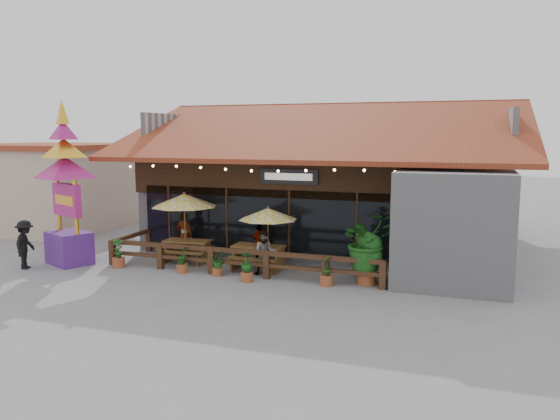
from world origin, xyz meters
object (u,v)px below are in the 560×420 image
at_px(picnic_table_right, 259,253).
at_px(thai_sign_tower, 65,172).
at_px(pedestrian, 25,245).
at_px(tropical_plant, 367,243).
at_px(umbrella_left, 184,201).
at_px(umbrella_right, 268,214).
at_px(picnic_table_left, 188,247).

relative_size(picnic_table_right, thai_sign_tower, 0.28).
distance_m(picnic_table_right, pedestrian, 8.23).
height_order(picnic_table_right, tropical_plant, tropical_plant).
bearing_deg(tropical_plant, picnic_table_right, 170.61).
bearing_deg(umbrella_left, umbrella_right, -1.73).
bearing_deg(thai_sign_tower, umbrella_right, 13.22).
bearing_deg(pedestrian, tropical_plant, -101.02).
bearing_deg(pedestrian, umbrella_right, -91.37).
bearing_deg(picnic_table_left, umbrella_left, 148.36).
xyz_separation_m(picnic_table_right, tropical_plant, (3.93, -0.65, 0.75)).
height_order(picnic_table_left, pedestrian, pedestrian).
relative_size(umbrella_left, picnic_table_left, 1.44).
bearing_deg(pedestrian, picnic_table_left, -80.50).
height_order(umbrella_left, picnic_table_right, umbrella_left).
bearing_deg(umbrella_right, thai_sign_tower, -166.78).
distance_m(thai_sign_tower, pedestrian, 2.91).
relative_size(umbrella_left, thai_sign_tower, 0.41).
xyz_separation_m(thai_sign_tower, pedestrian, (-0.94, -1.11, -2.51)).
distance_m(picnic_table_left, thai_sign_tower, 5.14).
xyz_separation_m(picnic_table_left, pedestrian, (-4.89, -2.81, 0.31)).
height_order(umbrella_right, thai_sign_tower, thai_sign_tower).
bearing_deg(umbrella_left, tropical_plant, -7.74).
height_order(umbrella_left, picnic_table_left, umbrella_left).
bearing_deg(tropical_plant, umbrella_right, 166.92).
xyz_separation_m(picnic_table_right, thai_sign_tower, (-6.87, -1.48, 2.80)).
distance_m(umbrella_right, pedestrian, 8.62).
bearing_deg(tropical_plant, pedestrian, -170.59).
relative_size(picnic_table_right, tropical_plant, 0.78).
height_order(picnic_table_left, thai_sign_tower, thai_sign_tower).
relative_size(umbrella_right, thai_sign_tower, 0.39).
bearing_deg(umbrella_right, picnic_table_left, 179.66).
bearing_deg(picnic_table_right, tropical_plant, -9.39).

